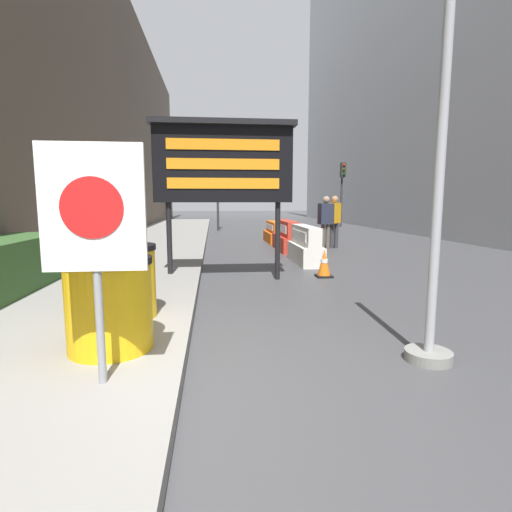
{
  "coord_description": "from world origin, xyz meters",
  "views": [
    {
      "loc": [
        0.27,
        -3.09,
        1.52
      ],
      "look_at": [
        1.29,
        6.45,
        0.2
      ],
      "focal_mm": 28.0,
      "sensor_mm": 36.0,
      "label": 1
    }
  ],
  "objects_px": {
    "warning_sign": "(94,221)",
    "message_board": "(223,163)",
    "barrel_drum_foreground": "(109,304)",
    "pedestrian_worker": "(326,218)",
    "traffic_light_far_side": "(342,180)",
    "jersey_barrier_white": "(305,247)",
    "jersey_barrier_red_striped": "(287,237)",
    "traffic_light_near_curb": "(217,170)",
    "jersey_barrier_orange_far": "(274,233)",
    "traffic_cone_near": "(324,263)",
    "barrel_drum_middle": "(123,281)",
    "pedestrian_passerby": "(334,217)"
  },
  "relations": [
    {
      "from": "warning_sign",
      "to": "message_board",
      "type": "relative_size",
      "value": 0.59
    },
    {
      "from": "barrel_drum_foreground",
      "to": "pedestrian_worker",
      "type": "distance_m",
      "value": 9.49
    },
    {
      "from": "message_board",
      "to": "traffic_light_far_side",
      "type": "distance_m",
      "value": 17.28
    },
    {
      "from": "warning_sign",
      "to": "jersey_barrier_white",
      "type": "xyz_separation_m",
      "value": [
        3.11,
        6.66,
        -0.98
      ]
    },
    {
      "from": "jersey_barrier_red_striped",
      "to": "traffic_light_near_curb",
      "type": "distance_m",
      "value": 9.28
    },
    {
      "from": "pedestrian_worker",
      "to": "traffic_light_far_side",
      "type": "bearing_deg",
      "value": -121.87
    },
    {
      "from": "message_board",
      "to": "jersey_barrier_red_striped",
      "type": "height_order",
      "value": "message_board"
    },
    {
      "from": "warning_sign",
      "to": "traffic_light_far_side",
      "type": "height_order",
      "value": "traffic_light_far_side"
    },
    {
      "from": "message_board",
      "to": "jersey_barrier_orange_far",
      "type": "bearing_deg",
      "value": 73.72
    },
    {
      "from": "pedestrian_worker",
      "to": "jersey_barrier_red_striped",
      "type": "bearing_deg",
      "value": -15.54
    },
    {
      "from": "jersey_barrier_orange_far",
      "to": "message_board",
      "type": "bearing_deg",
      "value": -106.28
    },
    {
      "from": "traffic_light_near_curb",
      "to": "jersey_barrier_red_striped",
      "type": "bearing_deg",
      "value": -76.89
    },
    {
      "from": "traffic_cone_near",
      "to": "traffic_light_near_curb",
      "type": "distance_m",
      "value": 13.52
    },
    {
      "from": "traffic_light_far_side",
      "to": "pedestrian_worker",
      "type": "xyz_separation_m",
      "value": [
        -4.15,
        -11.13,
        -1.74
      ]
    },
    {
      "from": "barrel_drum_middle",
      "to": "traffic_light_near_curb",
      "type": "distance_m",
      "value": 16.31
    },
    {
      "from": "barrel_drum_middle",
      "to": "traffic_light_near_curb",
      "type": "height_order",
      "value": "traffic_light_near_curb"
    },
    {
      "from": "warning_sign",
      "to": "traffic_light_far_side",
      "type": "xyz_separation_m",
      "value": [
        8.47,
        20.24,
        1.35
      ]
    },
    {
      "from": "barrel_drum_foreground",
      "to": "message_board",
      "type": "distance_m",
      "value": 4.39
    },
    {
      "from": "traffic_light_far_side",
      "to": "pedestrian_passerby",
      "type": "height_order",
      "value": "traffic_light_far_side"
    },
    {
      "from": "traffic_cone_near",
      "to": "jersey_barrier_red_striped",
      "type": "bearing_deg",
      "value": 89.37
    },
    {
      "from": "barrel_drum_foreground",
      "to": "jersey_barrier_white",
      "type": "distance_m",
      "value": 6.75
    },
    {
      "from": "message_board",
      "to": "barrel_drum_foreground",
      "type": "bearing_deg",
      "value": -106.64
    },
    {
      "from": "jersey_barrier_red_striped",
      "to": "pedestrian_worker",
      "type": "height_order",
      "value": "pedestrian_worker"
    },
    {
      "from": "jersey_barrier_white",
      "to": "pedestrian_worker",
      "type": "height_order",
      "value": "pedestrian_worker"
    },
    {
      "from": "barrel_drum_middle",
      "to": "jersey_barrier_white",
      "type": "relative_size",
      "value": 0.45
    },
    {
      "from": "traffic_cone_near",
      "to": "traffic_light_near_curb",
      "type": "relative_size",
      "value": 0.13
    },
    {
      "from": "message_board",
      "to": "jersey_barrier_red_striped",
      "type": "distance_m",
      "value": 5.32
    },
    {
      "from": "jersey_barrier_orange_far",
      "to": "traffic_light_far_side",
      "type": "distance_m",
      "value": 10.39
    },
    {
      "from": "traffic_light_far_side",
      "to": "jersey_barrier_red_striped",
      "type": "bearing_deg",
      "value": -115.87
    },
    {
      "from": "pedestrian_passerby",
      "to": "barrel_drum_middle",
      "type": "bearing_deg",
      "value": -171.52
    },
    {
      "from": "barrel_drum_middle",
      "to": "traffic_cone_near",
      "type": "distance_m",
      "value": 4.45
    },
    {
      "from": "barrel_drum_foreground",
      "to": "jersey_barrier_orange_far",
      "type": "distance_m",
      "value": 11.41
    },
    {
      "from": "warning_sign",
      "to": "pedestrian_worker",
      "type": "xyz_separation_m",
      "value": [
        4.32,
        9.11,
        -0.39
      ]
    },
    {
      "from": "barrel_drum_foreground",
      "to": "message_board",
      "type": "height_order",
      "value": "message_board"
    },
    {
      "from": "jersey_barrier_red_striped",
      "to": "traffic_light_near_curb",
      "type": "xyz_separation_m",
      "value": [
        -2.01,
        8.64,
        2.7
      ]
    },
    {
      "from": "traffic_cone_near",
      "to": "jersey_barrier_white",
      "type": "bearing_deg",
      "value": 88.53
    },
    {
      "from": "jersey_barrier_orange_far",
      "to": "traffic_light_near_curb",
      "type": "height_order",
      "value": "traffic_light_near_curb"
    },
    {
      "from": "jersey_barrier_red_striped",
      "to": "traffic_light_far_side",
      "type": "xyz_separation_m",
      "value": [
        5.36,
        11.04,
        2.32
      ]
    },
    {
      "from": "warning_sign",
      "to": "traffic_light_far_side",
      "type": "distance_m",
      "value": 21.98
    },
    {
      "from": "pedestrian_passerby",
      "to": "message_board",
      "type": "bearing_deg",
      "value": -175.63
    },
    {
      "from": "message_board",
      "to": "jersey_barrier_orange_far",
      "type": "height_order",
      "value": "message_board"
    },
    {
      "from": "barrel_drum_foreground",
      "to": "pedestrian_passerby",
      "type": "relative_size",
      "value": 0.51
    },
    {
      "from": "warning_sign",
      "to": "jersey_barrier_red_striped",
      "type": "xyz_separation_m",
      "value": [
        3.11,
        9.2,
        -0.97
      ]
    },
    {
      "from": "barrel_drum_middle",
      "to": "traffic_light_far_side",
      "type": "distance_m",
      "value": 20.51
    },
    {
      "from": "jersey_barrier_white",
      "to": "jersey_barrier_red_striped",
      "type": "relative_size",
      "value": 0.89
    },
    {
      "from": "traffic_cone_near",
      "to": "pedestrian_passerby",
      "type": "distance_m",
      "value": 5.2
    },
    {
      "from": "jersey_barrier_white",
      "to": "jersey_barrier_orange_far",
      "type": "xyz_separation_m",
      "value": [
        -0.0,
        5.01,
        -0.07
      ]
    },
    {
      "from": "message_board",
      "to": "jersey_barrier_white",
      "type": "xyz_separation_m",
      "value": [
        2.05,
        2.02,
        -1.82
      ]
    },
    {
      "from": "jersey_barrier_red_striped",
      "to": "traffic_light_far_side",
      "type": "relative_size",
      "value": 0.58
    },
    {
      "from": "traffic_light_near_curb",
      "to": "pedestrian_passerby",
      "type": "bearing_deg",
      "value": -65.99
    }
  ]
}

